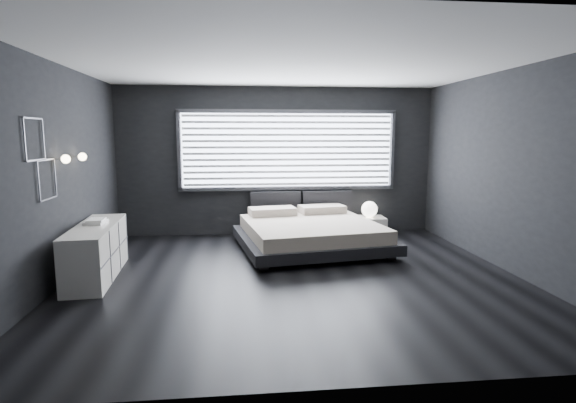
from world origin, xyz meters
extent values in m
plane|color=black|center=(0.00, 0.00, 0.00)|extent=(6.00, 6.00, 0.00)
plane|color=silver|center=(0.00, 0.00, 2.80)|extent=(6.00, 6.00, 0.00)
cube|color=black|center=(0.00, 2.75, 1.40)|extent=(6.00, 0.04, 2.80)
cube|color=black|center=(0.00, -2.75, 1.40)|extent=(6.00, 0.04, 2.80)
cube|color=black|center=(-3.00, 0.00, 1.40)|extent=(0.04, 5.50, 2.80)
cube|color=black|center=(3.00, 0.00, 1.40)|extent=(0.04, 5.50, 2.80)
cube|color=white|center=(0.20, 2.73, 1.61)|extent=(4.00, 0.02, 1.38)
cube|color=#47474C|center=(-1.84, 2.70, 1.61)|extent=(0.06, 0.08, 1.48)
cube|color=#47474C|center=(2.24, 2.70, 1.61)|extent=(0.06, 0.08, 1.48)
cube|color=#47474C|center=(0.20, 2.70, 2.34)|extent=(4.14, 0.08, 0.06)
cube|color=#47474C|center=(0.20, 2.70, 0.88)|extent=(4.14, 0.08, 0.06)
cube|color=silver|center=(0.20, 2.67, 1.61)|extent=(3.94, 0.03, 1.32)
cube|color=black|center=(-0.05, 2.64, 0.57)|extent=(0.96, 0.16, 0.52)
cube|color=black|center=(0.95, 2.64, 0.57)|extent=(0.96, 0.16, 0.52)
cylinder|color=silver|center=(-2.95, 0.05, 1.60)|extent=(0.10, 0.02, 0.02)
sphere|color=#FFE5B7|center=(-2.88, 0.05, 1.60)|extent=(0.11, 0.11, 0.11)
cylinder|color=silver|center=(-2.95, 0.65, 1.60)|extent=(0.10, 0.02, 0.02)
sphere|color=#FFE5B7|center=(-2.88, 0.65, 1.60)|extent=(0.11, 0.11, 0.11)
cube|color=#47474C|center=(-2.98, -0.55, 2.08)|extent=(0.01, 0.46, 0.02)
cube|color=#47474C|center=(-2.98, -0.55, 1.62)|extent=(0.01, 0.46, 0.02)
cube|color=#47474C|center=(-2.98, -0.32, 1.85)|extent=(0.01, 0.02, 0.46)
cube|color=#47474C|center=(-2.98, -0.78, 1.85)|extent=(0.01, 0.02, 0.46)
cube|color=#47474C|center=(-2.98, -0.30, 1.61)|extent=(0.01, 0.46, 0.02)
cube|color=#47474C|center=(-2.98, -0.30, 1.15)|extent=(0.01, 0.46, 0.02)
cube|color=#47474C|center=(-2.98, -0.07, 1.38)|extent=(0.01, 0.02, 0.46)
cube|color=#47474C|center=(-2.98, -0.53, 1.38)|extent=(0.01, 0.02, 0.46)
cube|color=black|center=(-0.40, 0.37, 0.04)|extent=(0.14, 0.14, 0.08)
cube|color=black|center=(1.58, 0.68, 0.04)|extent=(0.14, 0.14, 0.08)
cube|color=black|center=(-0.68, 2.14, 0.04)|extent=(0.14, 0.14, 0.08)
cube|color=black|center=(1.30, 2.45, 0.04)|extent=(0.14, 0.14, 0.08)
cube|color=black|center=(0.45, 1.41, 0.17)|extent=(2.63, 2.55, 0.17)
cube|color=#BEB09B|center=(0.45, 1.41, 0.36)|extent=(2.36, 2.36, 0.21)
cube|color=#BEB0A1|center=(-0.15, 2.15, 0.53)|extent=(0.88, 0.57, 0.14)
cube|color=#BEB0A1|center=(0.79, 2.30, 0.53)|extent=(0.88, 0.57, 0.14)
cube|color=white|center=(1.70, 2.36, 0.18)|extent=(0.63, 0.53, 0.35)
sphere|color=white|center=(1.71, 2.35, 0.50)|extent=(0.30, 0.30, 0.30)
cube|color=white|center=(-2.65, 0.27, 0.35)|extent=(0.61, 1.79, 0.71)
cube|color=#47474C|center=(-2.40, 0.29, 0.35)|extent=(0.12, 1.74, 0.69)
cube|color=white|center=(-2.68, 0.41, 0.72)|extent=(0.26, 0.33, 0.04)
cube|color=white|center=(-2.67, 0.39, 0.76)|extent=(0.22, 0.29, 0.03)
camera|label=1|loc=(-0.71, -5.83, 1.90)|focal=28.00mm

